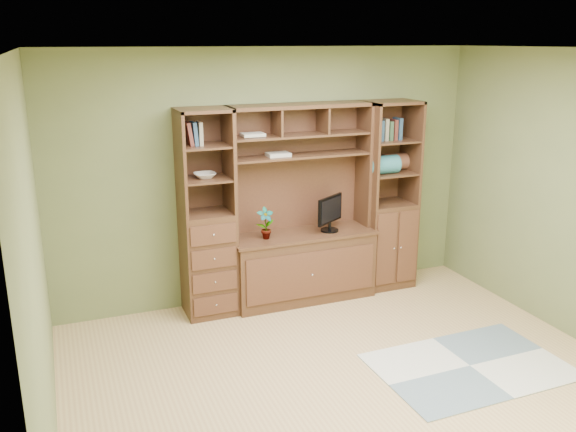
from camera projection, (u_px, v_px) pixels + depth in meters
name	position (u px, v px, depth m)	size (l,w,h in m)	color
room	(362.00, 230.00, 4.52)	(4.60, 4.10, 2.64)	tan
center_hutch	(303.00, 206.00, 6.24)	(1.54, 0.53, 2.05)	#472A18
left_tower	(207.00, 215.00, 5.92)	(0.50, 0.45, 2.05)	#472A18
right_tower	(388.00, 196.00, 6.64)	(0.55, 0.45, 2.05)	#472A18
rug	(470.00, 366.00, 5.15)	(1.59, 1.06, 0.01)	#9FA5A5
monitor	(330.00, 207.00, 6.32)	(0.42, 0.19, 0.52)	black
orchid	(266.00, 223.00, 6.10)	(0.17, 0.12, 0.33)	brown
magazines	(278.00, 154.00, 6.09)	(0.23, 0.17, 0.04)	beige
bowl	(205.00, 175.00, 5.81)	(0.21, 0.21, 0.05)	beige
blanket_teal	(383.00, 165.00, 6.45)	(0.34, 0.19, 0.19)	teal
blanket_red	(396.00, 162.00, 6.65)	(0.32, 0.18, 0.18)	brown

